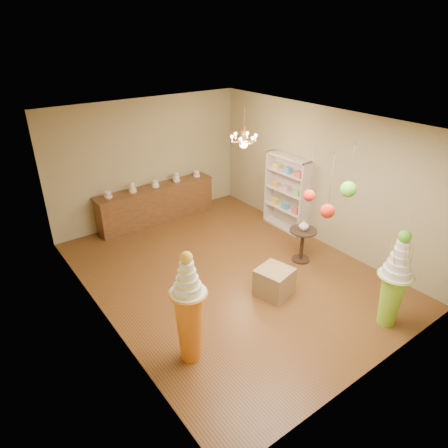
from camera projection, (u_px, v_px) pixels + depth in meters
floor at (228, 272)px, 8.04m from camera, size 6.50×6.50×0.00m
ceiling at (229, 123)px, 6.70m from camera, size 6.50×6.50×0.00m
wall_back at (148, 161)px, 9.71m from camera, size 5.00×0.04×3.00m
wall_front at (384, 288)px, 5.03m from camera, size 5.00×0.04×3.00m
wall_left at (97, 244)px, 6.04m from camera, size 0.04×6.50×3.00m
wall_right at (320, 177)px, 8.70m from camera, size 0.04×6.50×3.00m
pedestal_green at (393, 287)px, 6.37m from camera, size 0.60×0.60×1.73m
pedestal_orange at (189, 317)px, 5.68m from camera, size 0.63×0.63×1.82m
burlap_riser at (274, 282)px, 7.29m from camera, size 0.70×0.70×0.53m
sideboard at (157, 203)px, 9.96m from camera, size 3.04×0.54×1.16m
shelving_unit at (287, 193)px, 9.45m from camera, size 0.33×1.20×1.80m
round_table at (302, 241)px, 8.26m from camera, size 0.70×0.70×0.72m
vase at (304, 225)px, 8.09m from camera, size 0.26×0.26×0.22m
pom_red_left at (328, 211)px, 5.60m from camera, size 0.21×0.21×0.98m
pom_green_mid at (348, 189)px, 5.94m from camera, size 0.24×0.24×0.84m
pom_red_right at (309, 195)px, 5.78m from camera, size 0.17×0.17×0.83m
chandelier at (244, 142)px, 8.27m from camera, size 0.78×0.78×0.85m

